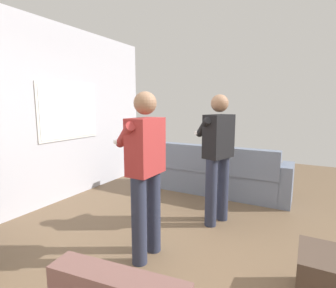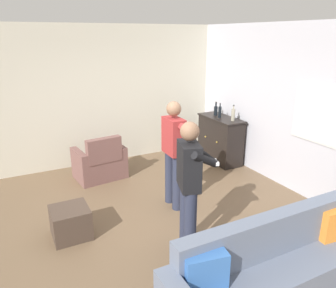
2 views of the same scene
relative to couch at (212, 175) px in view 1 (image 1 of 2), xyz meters
name	(u,v)px [view 1 (image 1 of 2)]	position (x,y,z in m)	size (l,w,h in m)	color
ground	(201,257)	(-1.94, -0.55, -0.34)	(10.40, 10.40, 0.00)	brown
wall_back_with_window	(28,115)	(-1.92, 2.11, 1.07)	(5.20, 0.15, 2.80)	silver
couch	(212,175)	(0.00, 0.00, 0.00)	(0.57, 2.56, 0.87)	slate
ottoman	(331,280)	(-2.06, -1.67, -0.13)	(0.49, 0.49, 0.41)	#47382D
person_standing_left	(145,168)	(-2.18, -0.04, 0.60)	(0.56, 0.48, 1.68)	#282D42
person_standing_right	(217,153)	(-1.07, -0.42, 0.60)	(0.53, 0.52, 1.68)	#282D42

